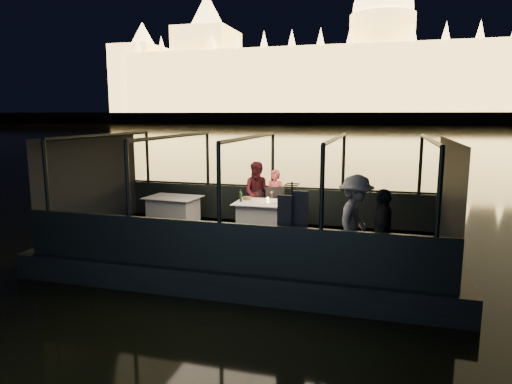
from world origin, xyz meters
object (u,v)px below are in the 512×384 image
(person_woman_coral, at_px, (275,197))
(passenger_dark, at_px, (383,229))
(coat_stand, at_px, (292,223))
(passenger_stripe, at_px, (355,223))
(chair_port_left, at_px, (252,208))
(wine_bottle, at_px, (241,195))
(chair_port_right, at_px, (273,211))
(dining_table_central, at_px, (266,218))
(person_man_maroon, at_px, (258,195))
(dining_table_aft, at_px, (173,209))

(person_woman_coral, bearing_deg, passenger_dark, -37.10)
(coat_stand, relative_size, passenger_stripe, 0.94)
(chair_port_left, relative_size, wine_bottle, 3.05)
(passenger_stripe, relative_size, wine_bottle, 6.04)
(chair_port_right, bearing_deg, chair_port_left, 148.13)
(dining_table_central, distance_m, person_man_maroon, 1.07)
(coat_stand, relative_size, passenger_dark, 1.04)
(passenger_stripe, bearing_deg, dining_table_central, 59.20)
(passenger_stripe, bearing_deg, passenger_dark, -115.45)
(passenger_dark, relative_size, wine_bottle, 5.43)
(person_man_maroon, bearing_deg, coat_stand, -75.57)
(chair_port_left, bearing_deg, passenger_stripe, -44.84)
(chair_port_left, bearing_deg, dining_table_central, -52.62)
(dining_table_central, relative_size, person_woman_coral, 1.01)
(chair_port_right, height_order, passenger_dark, passenger_dark)
(dining_table_central, distance_m, passenger_stripe, 2.90)
(passenger_dark, bearing_deg, dining_table_central, -129.11)
(dining_table_aft, xyz_separation_m, chair_port_left, (2.01, 0.34, 0.06))
(dining_table_central, bearing_deg, person_woman_coral, 89.84)
(person_man_maroon, xyz_separation_m, passenger_stripe, (2.59, -2.79, 0.10))
(passenger_dark, distance_m, wine_bottle, 3.88)
(chair_port_right, bearing_deg, coat_stand, -82.84)
(dining_table_central, xyz_separation_m, passenger_stripe, (2.14, -1.90, 0.47))
(chair_port_right, bearing_deg, passenger_dark, -59.18)
(dining_table_central, xyz_separation_m, wine_bottle, (-0.60, -0.09, 0.53))
(passenger_dark, bearing_deg, chair_port_left, -131.38)
(chair_port_left, distance_m, coat_stand, 3.52)
(dining_table_aft, xyz_separation_m, chair_port_right, (2.60, 0.13, 0.06))
(chair_port_left, height_order, passenger_dark, passenger_dark)
(dining_table_aft, xyz_separation_m, passenger_dark, (5.18, -2.60, 0.47))
(dining_table_aft, distance_m, passenger_dark, 5.82)
(dining_table_aft, bearing_deg, person_woman_coral, 10.88)
(dining_table_aft, distance_m, coat_stand, 4.58)
(dining_table_central, xyz_separation_m, passenger_dark, (2.62, -2.25, 0.47))
(dining_table_central, xyz_separation_m, coat_stand, (1.07, -2.39, 0.51))
(coat_stand, bearing_deg, person_woman_coral, 108.20)
(chair_port_right, xyz_separation_m, person_woman_coral, (-0.03, 0.36, 0.30))
(dining_table_aft, height_order, person_man_maroon, person_man_maroon)
(coat_stand, relative_size, person_man_maroon, 1.01)
(person_man_maroon, height_order, wine_bottle, person_man_maroon)
(passenger_stripe, distance_m, wine_bottle, 3.28)
(chair_port_left, height_order, person_woman_coral, person_woman_coral)
(passenger_stripe, xyz_separation_m, wine_bottle, (-2.74, 1.80, 0.06))
(coat_stand, height_order, person_woman_coral, coat_stand)
(dining_table_aft, distance_m, chair_port_left, 2.04)
(chair_port_left, bearing_deg, person_man_maroon, 62.26)
(dining_table_aft, height_order, passenger_stripe, passenger_stripe)
(dining_table_aft, relative_size, wine_bottle, 4.65)
(chair_port_left, relative_size, person_man_maroon, 0.54)
(passenger_stripe, bearing_deg, person_woman_coral, 48.65)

